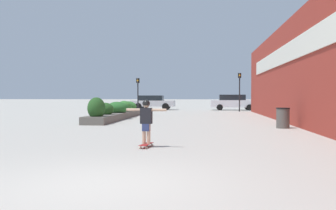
# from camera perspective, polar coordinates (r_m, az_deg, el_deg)

# --- Properties ---
(ground_plane) EXTENTS (300.00, 300.00, 0.00)m
(ground_plane) POSITION_cam_1_polar(r_m,az_deg,el_deg) (6.28, -9.92, -11.83)
(ground_plane) COLOR #ADA89E
(building_wall_right) EXTENTS (0.67, 34.14, 5.34)m
(building_wall_right) POSITION_cam_1_polar(r_m,az_deg,el_deg) (18.58, 19.74, 5.17)
(building_wall_right) COLOR maroon
(building_wall_right) RESTS_ON ground_plane
(planter_box) EXTENTS (1.43, 10.14, 1.36)m
(planter_box) POSITION_cam_1_polar(r_m,az_deg,el_deg) (23.41, -7.86, -1.01)
(planter_box) COLOR #605B54
(planter_box) RESTS_ON ground_plane
(skateboard) EXTENTS (0.31, 0.81, 0.10)m
(skateboard) POSITION_cam_1_polar(r_m,az_deg,el_deg) (10.49, -3.33, -6.07)
(skateboard) COLOR maroon
(skateboard) RESTS_ON ground_plane
(skateboarder) EXTENTS (1.15, 0.23, 1.24)m
(skateboarder) POSITION_cam_1_polar(r_m,az_deg,el_deg) (10.42, -3.34, -1.86)
(skateboarder) COLOR tan
(skateboarder) RESTS_ON skateboard
(trash_bin) EXTENTS (0.60, 0.60, 0.91)m
(trash_bin) POSITION_cam_1_polar(r_m,az_deg,el_deg) (17.34, 17.10, -1.89)
(trash_bin) COLOR #514C47
(trash_bin) RESTS_ON ground_plane
(car_leftmost) EXTENTS (4.49, 1.85, 1.48)m
(car_leftmost) POSITION_cam_1_polar(r_m,az_deg,el_deg) (38.64, -2.38, 0.44)
(car_leftmost) COLOR #BCBCC1
(car_leftmost) RESTS_ON ground_plane
(car_center_left) EXTENTS (4.66, 1.95, 1.56)m
(car_center_left) POSITION_cam_1_polar(r_m,az_deg,el_deg) (38.22, 9.94, 0.44)
(car_center_left) COLOR silver
(car_center_left) RESTS_ON ground_plane
(traffic_light_left) EXTENTS (0.28, 0.30, 3.08)m
(traffic_light_left) POSITION_cam_1_polar(r_m,az_deg,el_deg) (34.89, -4.62, 2.54)
(traffic_light_left) COLOR black
(traffic_light_left) RESTS_ON ground_plane
(traffic_light_right) EXTENTS (0.28, 0.30, 3.53)m
(traffic_light_right) POSITION_cam_1_polar(r_m,az_deg,el_deg) (34.78, 10.85, 2.97)
(traffic_light_right) COLOR black
(traffic_light_right) RESTS_ON ground_plane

